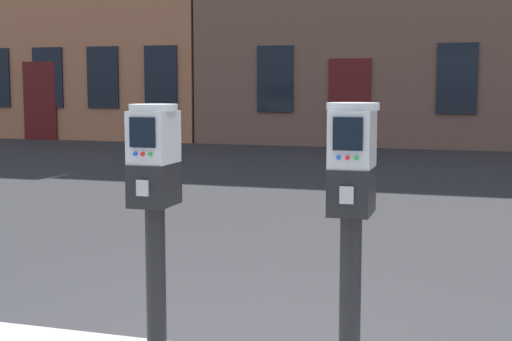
{
  "coord_description": "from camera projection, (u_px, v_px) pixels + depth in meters",
  "views": [
    {
      "loc": [
        1.34,
        -3.35,
        1.5
      ],
      "look_at": [
        0.34,
        -0.22,
        1.12
      ],
      "focal_mm": 52.82,
      "sensor_mm": 36.0,
      "label": 1
    }
  ],
  "objects": [
    {
      "name": "parking_meter_near_kerb",
      "position": [
        154.0,
        193.0,
        3.37
      ],
      "size": [
        0.22,
        0.25,
        1.27
      ],
      "rotation": [
        0.0,
        0.0,
        -1.54
      ],
      "color": "black",
      "rests_on": "sidewalk_slab"
    },
    {
      "name": "parking_meter_twin_adjacent",
      "position": [
        351.0,
        200.0,
        3.1
      ],
      "size": [
        0.22,
        0.25,
        1.29
      ],
      "rotation": [
        0.0,
        0.0,
        -1.54
      ],
      "color": "black",
      "rests_on": "sidewalk_slab"
    }
  ]
}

